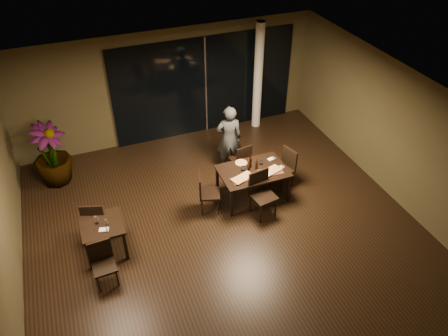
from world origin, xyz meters
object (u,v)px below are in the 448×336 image
chair_main_left (206,191)px  chair_side_far (95,218)px  chair_main_right (285,166)px  diner (229,138)px  main_table (253,173)px  chair_main_near (261,191)px  bottle_c (250,161)px  bottle_b (257,164)px  chair_main_far (242,159)px  bottle_a (249,165)px  potted_plant (51,155)px  side_table (103,229)px  chair_side_near (103,261)px

chair_main_left → chair_side_far: size_ratio=0.97×
chair_main_right → diner: (-0.97, 1.11, 0.32)m
main_table → chair_main_right: (0.89, 0.13, -0.14)m
chair_main_near → bottle_c: (0.03, 0.67, 0.33)m
diner → bottle_b: 1.24m
chair_main_far → bottle_a: (-0.16, -0.77, 0.38)m
main_table → chair_main_near: chair_main_near is taller
chair_main_far → chair_main_left: size_ratio=0.94×
diner → potted_plant: 4.17m
chair_main_far → chair_main_right: (0.81, -0.69, 0.04)m
chair_main_near → chair_main_far: bearing=75.6°
chair_main_far → bottle_c: 0.80m
side_table → bottle_c: bearing=10.7°
chair_main_left → bottle_c: bearing=-63.8°
chair_main_far → bottle_a: bearing=69.5°
chair_side_far → bottle_b: (3.58, 0.07, 0.35)m
main_table → chair_main_right: bearing=8.3°
chair_main_near → chair_main_left: chair_main_near is taller
chair_side_far → diner: size_ratio=0.57×
chair_main_left → diner: bearing=-22.4°
chair_main_near → chair_side_near: 3.53m
diner → bottle_c: diner is taller
chair_main_near → chair_side_near: (-3.47, -0.65, -0.08)m
chair_main_far → bottle_a: bottle_a is taller
chair_main_left → diner: diner is taller
potted_plant → chair_main_left: bearing=-37.1°
main_table → chair_main_left: chair_main_left is taller
main_table → bottle_c: (-0.02, 0.14, 0.24)m
chair_side_far → diner: 3.66m
chair_main_right → bottle_b: 0.88m
diner → chair_side_near: bearing=46.9°
main_table → diner: bearing=93.8°
chair_main_near → chair_main_left: size_ratio=1.11×
chair_main_right → bottle_c: (-0.90, 0.01, 0.38)m
bottle_a → chair_side_near: bearing=-160.2°
potted_plant → bottle_a: potted_plant is taller
main_table → bottle_c: 0.28m
chair_main_near → bottle_a: size_ratio=3.93×
chair_side_near → bottle_a: (3.44, 1.24, 0.38)m
bottle_a → chair_side_far: bearing=-178.3°
side_table → potted_plant: potted_plant is taller
chair_side_far → bottle_c: bearing=-158.7°
chair_main_far → bottle_c: bottle_c is taller
potted_plant → bottle_a: size_ratio=5.80×
chair_side_near → bottle_c: bearing=18.0°
chair_main_near → chair_side_near: size_ratio=1.16×
bottle_c → chair_side_near: bearing=-159.3°
chair_main_left → chair_side_far: chair_side_far is taller
chair_main_far → bottle_a: 0.87m
chair_main_right → chair_main_near: bearing=-70.8°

